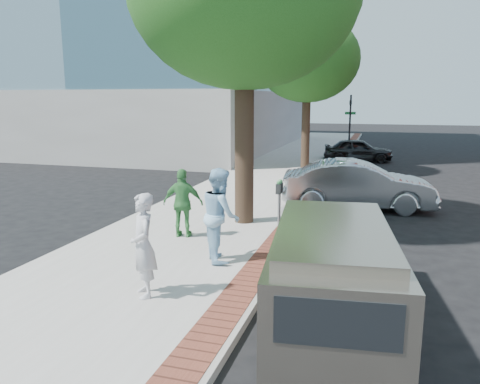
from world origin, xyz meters
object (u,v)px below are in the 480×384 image
at_px(person_officer, 220,215).
at_px(van, 332,267).
at_px(sedan_silver, 358,185).
at_px(person_green, 183,203).
at_px(parking_meter, 279,197).
at_px(person_gray, 143,245).
at_px(bg_car, 358,150).

xyz_separation_m(person_officer, van, (2.52, -1.91, -0.22)).
distance_m(person_officer, sedan_silver, 6.81).
height_order(person_officer, sedan_silver, person_officer).
bearing_deg(person_green, van, 131.34).
xyz_separation_m(person_green, sedan_silver, (3.95, 4.97, -0.21)).
height_order(parking_meter, person_officer, person_officer).
bearing_deg(sedan_silver, parking_meter, 152.66).
distance_m(parking_meter, person_officer, 2.01).
xyz_separation_m(person_green, van, (3.97, -3.26, -0.08)).
xyz_separation_m(person_gray, van, (3.18, 0.23, -0.14)).
distance_m(person_gray, person_green, 3.58).
relative_size(parking_meter, person_gray, 0.81).
bearing_deg(parking_meter, person_gray, -111.22).
relative_size(person_gray, sedan_silver, 0.38).
bearing_deg(person_gray, person_green, 154.85).
distance_m(person_green, bg_car, 17.56).
distance_m(parking_meter, sedan_silver, 4.82).
bearing_deg(person_green, person_gray, 93.48).
bearing_deg(sedan_silver, person_green, 134.03).
xyz_separation_m(person_officer, person_green, (-1.44, 1.35, -0.14)).
height_order(bg_car, van, van).
xyz_separation_m(person_officer, bg_car, (1.91, 18.58, -0.48)).
relative_size(person_gray, person_officer, 0.92).
bearing_deg(sedan_silver, van, 172.63).
relative_size(sedan_silver, bg_car, 1.24).
xyz_separation_m(person_green, bg_car, (3.36, 17.23, -0.35)).
relative_size(parking_meter, person_officer, 0.75).
distance_m(person_gray, bg_car, 20.89).
relative_size(parking_meter, bg_car, 0.38).
distance_m(parking_meter, bg_car, 16.82).
relative_size(person_officer, person_green, 1.16).
distance_m(sedan_silver, van, 8.24).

